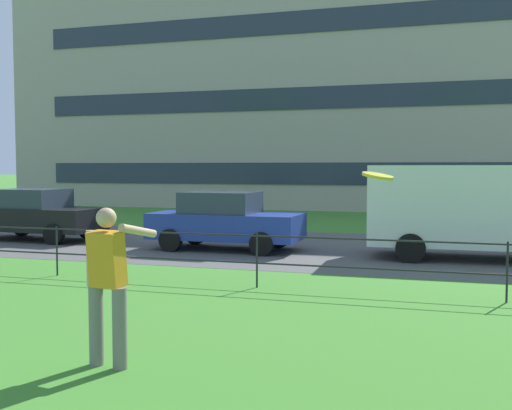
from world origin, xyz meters
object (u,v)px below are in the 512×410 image
frisbee (378,176)px  apartment_building_background (325,73)px  panel_van_left (479,206)px  person_thrower (108,281)px  car_black_right (35,214)px  car_blue_far_left (225,221)px

frisbee → apartment_building_background: 31.68m
panel_van_left → apartment_building_background: apartment_building_background is taller
person_thrower → car_black_right: 12.74m
person_thrower → panel_van_left: bearing=65.4°
car_black_right → car_blue_far_left: same height
person_thrower → car_blue_far_left: size_ratio=0.44×
frisbee → car_blue_far_left: size_ratio=0.09×
car_black_right → apartment_building_background: bearing=76.1°
car_blue_far_left → apartment_building_background: (-1.18, 20.65, 6.92)m
person_thrower → apartment_building_background: apartment_building_background is taller
person_thrower → panel_van_left: (4.32, 9.45, 0.32)m
car_black_right → frisbee: bearing=-42.6°
frisbee → apartment_building_background: (-6.16, 30.57, 5.58)m
panel_van_left → apartment_building_background: 22.80m
frisbee → person_thrower: bearing=168.9°
car_blue_far_left → apartment_building_background: size_ratio=0.12×
apartment_building_background → car_black_right: bearing=-103.9°
car_black_right → apartment_building_background: apartment_building_background is taller
car_black_right → panel_van_left: size_ratio=0.81×
frisbee → car_black_right: bearing=137.4°
person_thrower → frisbee: 3.23m
frisbee → panel_van_left: bearing=82.3°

